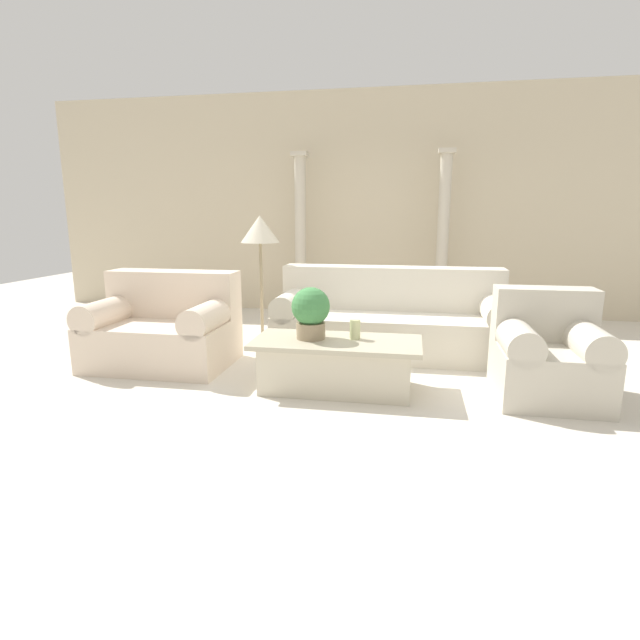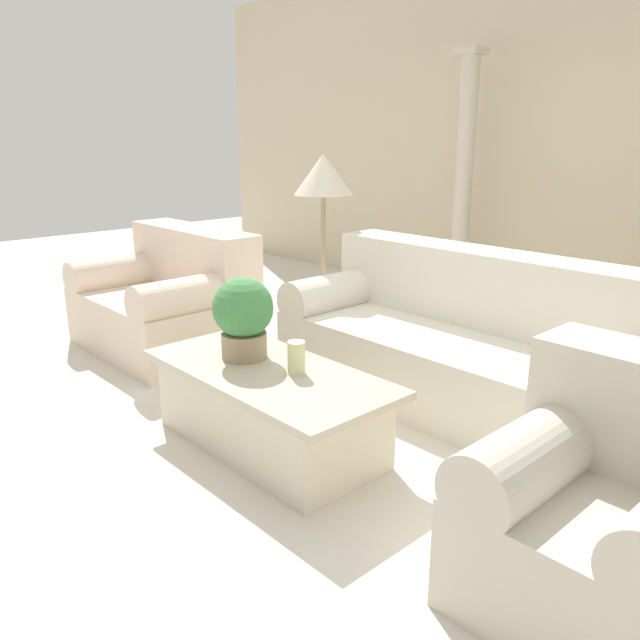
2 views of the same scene
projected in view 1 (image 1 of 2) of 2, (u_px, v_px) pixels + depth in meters
ground_plane at (343, 370)px, 4.78m from camera, size 16.00×16.00×0.00m
wall_back at (371, 205)px, 7.29m from camera, size 10.00×0.06×3.20m
sofa_long at (390, 320)px, 5.34m from camera, size 2.39×0.94×0.90m
loveseat at (165, 327)px, 4.94m from camera, size 1.33×0.94×0.90m
coffee_table at (337, 364)px, 4.22m from camera, size 1.41×0.67×0.43m
potted_plant at (311, 311)px, 4.19m from camera, size 0.32×0.32×0.44m
pillar_candle at (355, 329)px, 4.21m from camera, size 0.09×0.09×0.17m
floor_lamp at (260, 234)px, 5.54m from camera, size 0.44×0.44×1.45m
column_left at (300, 234)px, 7.14m from camera, size 0.22×0.22×2.31m
column_right at (443, 235)px, 6.79m from camera, size 0.22×0.22×2.31m
armchair at (548, 352)px, 4.04m from camera, size 0.80×0.85×0.87m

